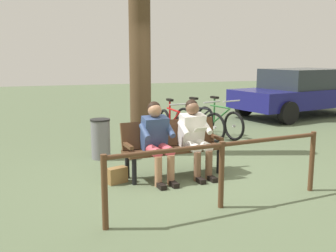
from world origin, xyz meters
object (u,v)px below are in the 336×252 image
Objects in this scene: bench at (172,143)px; person_reading at (195,134)px; person_companion at (157,137)px; tree_trunk at (140,46)px; bicycle_black at (173,126)px; handbag at (117,175)px; litter_bin at (101,139)px; bicycle_purple at (199,123)px; parked_car at (299,91)px; bicycle_orange at (219,122)px.

person_reading reaches higher than bench.
person_reading and person_companion have the same top height.
tree_trunk is at bearing -79.02° from person_reading.
person_reading is 0.29× the size of tree_trunk.
bench is at bearing -22.62° from bicycle_black.
litter_bin is at bearing -89.55° from handbag.
handbag is 0.19× the size of bicycle_purple.
bench is 7.30m from parked_car.
parked_car is at bearing 96.44° from bicycle_purple.
tree_trunk reaches higher than person_companion.
litter_bin is 3.13m from bicycle_orange.
bench is 2.82m from bicycle_purple.
bench is 5.46× the size of handbag.
litter_bin is (1.27, -1.46, -0.29)m from person_reading.
bicycle_purple is 0.95× the size of bicycle_black.
person_companion is 0.73× the size of bicycle_orange.
litter_bin is at bearing -54.38° from person_reading.
person_reading is at bearing -47.61° from bicycle_orange.
person_reading is 0.75× the size of bicycle_purple.
person_companion is at bearing -0.05° from person_reading.
parked_car is (-4.27, -2.11, 0.41)m from bicycle_purple.
person_companion is 3.51m from bicycle_orange.
bicycle_black is at bearing -114.65° from bench.
bicycle_black reaches higher than bench.
person_reading reaches higher than bicycle_orange.
person_reading is 0.27× the size of parked_car.
parked_car is at bearing -147.11° from bench.
person_companion is 3.16m from bicycle_purple.
bicycle_black is at bearing -98.62° from bicycle_purple.
bicycle_orange is (-2.00, -2.43, -0.15)m from bench.
bench reaches higher than handbag.
tree_trunk is at bearing -90.06° from bench.
person_companion is 0.82m from handbag.
bicycle_purple is at bearing -149.74° from tree_trunk.
handbag is at bearing 4.94° from bench.
bicycle_black is 5.44m from parked_car.
person_reading is 0.73× the size of bicycle_orange.
person_companion is 7.66m from parked_car.
bicycle_orange reaches higher than litter_bin.
tree_trunk is 5.57× the size of litter_bin.
tree_trunk is at bearing -170.45° from litter_bin.
bench is 1.02× the size of bicycle_purple.
handbag is at bearing -62.97° from bicycle_orange.
tree_trunk reaches higher than bicycle_purple.
bicycle_purple is 0.69m from bicycle_black.
tree_trunk is 6.74m from parked_car.
parked_car is at bearing -144.61° from person_reading.
handbag is at bearing -3.82° from person_reading.
bench is at bearing -51.41° from bicycle_purple.
bench is 0.37× the size of parked_car.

